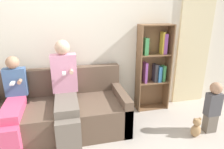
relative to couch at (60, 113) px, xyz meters
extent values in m
cube|color=silver|center=(0.17, 0.48, 0.99)|extent=(10.00, 0.06, 2.55)
cube|color=beige|center=(2.41, 0.43, 0.82)|extent=(0.64, 0.04, 2.19)
cube|color=brown|center=(0.00, -0.11, -0.06)|extent=(1.94, 0.75, 0.44)
cube|color=brown|center=(0.00, 0.34, 0.15)|extent=(1.94, 0.15, 0.87)
cube|color=brown|center=(0.91, -0.11, 0.00)|extent=(0.12, 0.75, 0.57)
cube|color=#70665B|center=(0.10, -0.54, -0.06)|extent=(0.31, 0.12, 0.44)
cube|color=#70665B|center=(0.10, -0.20, 0.22)|extent=(0.31, 0.56, 0.11)
cube|color=#E599BC|center=(0.10, 0.16, 0.55)|extent=(0.36, 0.16, 0.56)
sphere|color=beige|center=(0.10, 0.16, 0.94)|extent=(0.21, 0.21, 0.21)
cylinder|color=beige|center=(0.20, 0.03, 0.61)|extent=(0.05, 0.10, 0.05)
cube|color=white|center=(0.10, -0.02, 0.61)|extent=(0.05, 0.12, 0.02)
cube|color=#DB4C75|center=(-0.58, -0.54, -0.06)|extent=(0.25, 0.12, 0.44)
cube|color=#DB4C75|center=(-0.58, -0.19, 0.22)|extent=(0.25, 0.60, 0.11)
cube|color=#476B9E|center=(-0.58, 0.18, 0.47)|extent=(0.29, 0.13, 0.40)
sphere|color=tan|center=(-0.58, 0.18, 0.76)|extent=(0.18, 0.18, 0.18)
cylinder|color=tan|center=(-0.50, 0.06, 0.51)|extent=(0.05, 0.10, 0.05)
cube|color=white|center=(-0.58, 0.01, 0.51)|extent=(0.05, 0.12, 0.02)
cube|color=#70665B|center=(2.14, -0.56, -0.14)|extent=(0.17, 0.12, 0.28)
cube|color=#4C4C51|center=(2.14, -0.56, 0.16)|extent=(0.21, 0.12, 0.34)
sphere|color=tan|center=(2.14, -0.56, 0.41)|extent=(0.17, 0.17, 0.17)
cube|color=brown|center=(1.33, 0.32, 0.47)|extent=(0.02, 0.24, 1.49)
cube|color=brown|center=(1.87, 0.32, 0.47)|extent=(0.02, 0.24, 1.49)
cube|color=brown|center=(1.60, 0.43, 0.47)|extent=(0.56, 0.02, 1.49)
cube|color=brown|center=(1.60, 0.32, -0.27)|extent=(0.53, 0.21, 0.02)
cube|color=brown|center=(1.60, 0.32, 0.22)|extent=(0.53, 0.21, 0.02)
cube|color=brown|center=(1.60, 0.32, 0.71)|extent=(0.53, 0.21, 0.02)
cube|color=brown|center=(1.60, 0.32, 1.20)|extent=(0.53, 0.21, 0.02)
cube|color=gold|center=(1.73, 0.32, 0.90)|extent=(0.04, 0.12, 0.37)
cube|color=#429956|center=(1.43, 0.32, 0.86)|extent=(0.07, 0.14, 0.28)
cube|color=#429956|center=(1.79, 0.32, 0.37)|extent=(0.05, 0.12, 0.28)
cube|color=teal|center=(1.70, 0.32, 0.37)|extent=(0.06, 0.16, 0.28)
cube|color=#333338|center=(1.63, 0.32, 0.39)|extent=(0.05, 0.14, 0.32)
cube|color=#934CA3|center=(1.45, 0.32, 0.41)|extent=(0.04, 0.14, 0.36)
cube|color=#934CA3|center=(1.76, 0.32, 0.89)|extent=(0.06, 0.13, 0.34)
ellipsoid|color=tan|center=(1.86, -0.63, -0.19)|extent=(0.15, 0.12, 0.18)
sphere|color=tan|center=(1.86, -0.63, -0.05)|extent=(0.11, 0.11, 0.11)
sphere|color=tan|center=(1.82, -0.63, -0.01)|extent=(0.05, 0.05, 0.05)
sphere|color=tan|center=(1.90, -0.63, -0.01)|extent=(0.05, 0.05, 0.05)
camera|label=1|loc=(0.14, -2.71, 1.48)|focal=32.00mm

